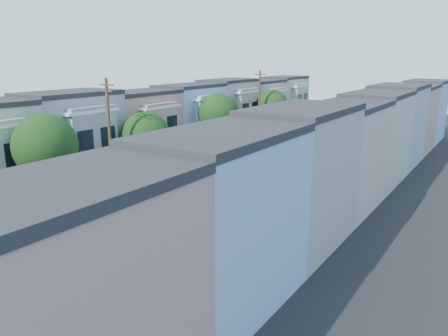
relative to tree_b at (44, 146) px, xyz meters
name	(u,v)px	position (x,y,z in m)	size (l,w,h in m)	color
ground	(152,217)	(6.30, 4.21, -5.53)	(160.00, 160.00, 0.00)	black
road_slab	(251,174)	(6.30, 19.21, -5.52)	(12.00, 70.00, 0.02)	black
curb_left	(204,166)	(0.25, 19.21, -5.46)	(0.30, 70.00, 0.15)	gray
curb_right	(305,183)	(12.35, 19.21, -5.46)	(0.30, 70.00, 0.15)	gray
sidewalk_left	(194,164)	(-1.05, 19.21, -5.46)	(2.60, 70.00, 0.15)	gray
sidewalk_right	(318,185)	(13.65, 19.21, -5.46)	(2.60, 70.00, 0.15)	gray
centerline	(251,174)	(6.30, 19.21, -5.53)	(0.12, 70.00, 0.01)	gold
townhouse_row_left	(168,161)	(-4.85, 19.21, -5.53)	(5.00, 70.00, 8.50)	#B3A098
townhouse_row_right	(358,192)	(17.45, 19.21, -5.53)	(5.00, 70.00, 8.50)	#B3A098
tree_b	(44,146)	(0.00, 0.00, 0.00)	(4.70, 4.70, 7.91)	black
tree_c	(145,137)	(0.00, 10.42, -0.91)	(4.70, 4.70, 6.99)	black
tree_d	(218,114)	(0.00, 22.46, -0.02)	(4.70, 4.70, 7.89)	black
tree_e	(271,107)	(0.00, 35.63, -0.47)	(4.70, 4.70, 7.44)	black
tree_far_r	(363,122)	(13.20, 34.44, -1.38)	(3.10, 3.10, 5.76)	black
utility_pole_near	(110,138)	(0.00, 6.21, -0.38)	(1.60, 0.26, 10.00)	#42301E
utility_pole_far	(259,109)	(0.00, 32.21, -0.38)	(1.60, 0.26, 10.00)	#42301E
fedex_truck	(176,195)	(7.82, 5.33, -3.81)	(2.47, 6.42, 3.08)	white
lead_sedan	(230,187)	(8.30, 12.06, -4.79)	(2.09, 4.98, 1.49)	black
parked_left_b	(40,220)	(1.40, -1.87, -4.82)	(1.69, 4.43, 1.44)	#06113A
parked_left_c	(109,196)	(1.40, 4.46, -4.80)	(2.04, 4.86, 1.46)	#989A9F
parked_left_d	(203,165)	(1.40, 17.63, -4.90)	(1.49, 3.88, 1.26)	black
parked_right_a	(113,268)	(11.20, -4.15, -4.80)	(2.07, 4.92, 1.48)	slate
parked_right_b	(203,222)	(11.20, 4.16, -4.80)	(1.72, 4.50, 1.46)	silver
parked_right_c	(305,169)	(11.20, 21.88, -4.85)	(1.44, 4.08, 1.36)	black
parked_right_d	(344,149)	(11.20, 34.00, -4.90)	(2.09, 4.53, 1.26)	black
motorcycle	(56,309)	(11.64, -8.04, -5.06)	(0.31, 2.24, 0.89)	black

